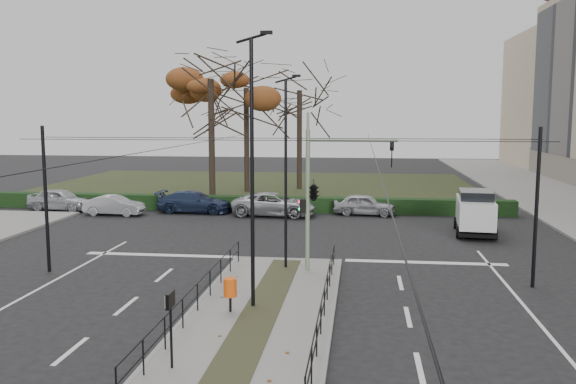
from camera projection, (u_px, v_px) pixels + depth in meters
name	position (u px, v px, depth m)	size (l,w,h in m)	color
ground	(272.00, 294.00, 22.05)	(140.00, 140.00, 0.00)	black
median_island	(261.00, 314.00, 19.58)	(4.40, 15.00, 0.14)	slate
park	(258.00, 187.00, 54.27)	(38.00, 26.00, 0.10)	#262F17
hedge	(224.00, 203.00, 41.01)	(38.00, 1.00, 1.00)	black
median_railing	(260.00, 288.00, 19.36)	(4.14, 13.24, 0.92)	black
catenary	(278.00, 194.00, 23.21)	(20.00, 34.00, 6.00)	black
traffic_light	(316.00, 189.00, 24.38)	(3.89, 2.20, 5.73)	gray
litter_bin	(230.00, 288.00, 19.50)	(0.43, 0.43, 1.10)	black
info_panel	(170.00, 309.00, 15.07)	(0.11, 0.51, 1.95)	black
streetlamp_median_near	(253.00, 170.00, 19.62)	(0.74, 0.15, 8.90)	black
streetlamp_median_far	(286.00, 171.00, 24.74)	(0.66, 0.13, 7.88)	black
parked_car_first	(60.00, 199.00, 41.03)	(1.76, 4.37, 1.49)	#A5A6AC
parked_car_second	(114.00, 205.00, 39.13)	(1.34, 3.84, 1.26)	#A5A6AC
parked_car_third	(195.00, 202.00, 40.17)	(2.00, 4.91, 1.43)	#202C4B
parked_car_fourth	(274.00, 204.00, 38.87)	(2.45, 5.32, 1.48)	#A5A6AC
white_van	(475.00, 211.00, 32.89)	(2.41, 4.61, 2.38)	silver
rust_tree	(246.00, 88.00, 49.51)	(9.32, 9.32, 11.16)	black
bare_tree_center	(300.00, 98.00, 51.38)	(6.68, 6.68, 11.10)	black
bare_tree_near	(211.00, 88.00, 41.93)	(6.69, 6.69, 11.66)	black
parked_car_fifth	(365.00, 205.00, 39.16)	(1.61, 3.99, 1.36)	#A5A6AC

